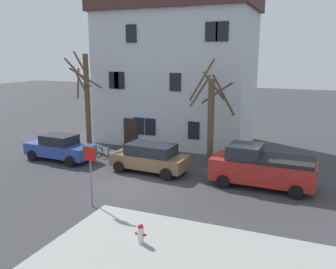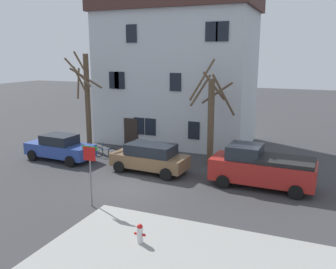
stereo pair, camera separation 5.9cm
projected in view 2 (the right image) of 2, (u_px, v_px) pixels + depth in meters
name	position (u px, v px, depth m)	size (l,w,h in m)	color
ground_plane	(127.00, 187.00, 18.46)	(120.00, 120.00, 0.00)	#38383A
building_main	(176.00, 64.00, 27.13)	(11.68, 6.53, 11.64)	silver
tree_bare_near	(87.00, 98.00, 24.81)	(2.46, 1.78, 6.83)	brown
tree_bare_mid	(211.00, 115.00, 21.60)	(2.71, 2.70, 6.35)	brown
car_blue_sedan	(60.00, 147.00, 22.98)	(4.58, 2.13, 1.66)	#2D4799
car_brown_wagon	(150.00, 157.00, 20.63)	(4.47, 2.22, 1.66)	brown
pickup_truck_red	(261.00, 167.00, 18.28)	(5.20, 2.36, 2.11)	#AD231E
fire_hydrant	(140.00, 233.00, 12.67)	(0.42, 0.22, 0.71)	silver
street_sign_pole	(90.00, 165.00, 15.68)	(0.76, 0.07, 2.76)	slate
bicycle_leaning	(106.00, 152.00, 23.59)	(1.75, 0.19, 1.03)	black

